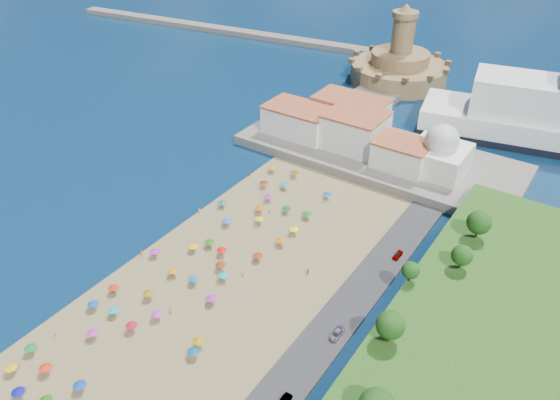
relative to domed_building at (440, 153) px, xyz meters
The scene contains 11 objects.
ground 77.60m from the domed_building, 112.91° to the right, with size 700.00×700.00×0.00m, color #071938.
terrace 21.44m from the domed_building, behind, with size 90.00×36.00×3.00m, color #59544C.
jetty 56.51m from the domed_building, 138.62° to the left, with size 18.00×70.00×2.40m, color #59544C.
breakwater 162.43m from the domed_building, 149.64° to the left, with size 200.00×7.00×2.60m, color #59544C.
waterfront_buildings 33.17m from the domed_building, behind, with size 57.00×29.00×11.00m.
domed_building is the anchor object (origin of this frame).
fortress 79.11m from the domed_building, 122.08° to the left, with size 40.00×40.00×32.40m.
beach_parasols 87.72m from the domed_building, 110.90° to the right, with size 31.82×114.79×2.20m.
beachgoers 70.22m from the domed_building, 114.89° to the right, with size 39.14×93.56×1.85m.
parked_cars 83.81m from the domed_building, 85.88° to the right, with size 1.99×77.09×1.44m.
hillside_trees 81.32m from the domed_building, 76.29° to the right, with size 14.21×106.10×7.87m.
Camera 1 is at (70.04, -73.00, 86.68)m, focal length 35.00 mm.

